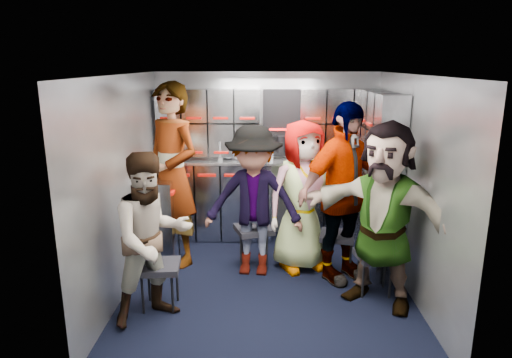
{
  "coord_description": "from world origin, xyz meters",
  "views": [
    {
      "loc": [
        -0.04,
        -4.27,
        2.21
      ],
      "look_at": [
        -0.12,
        0.35,
        1.03
      ],
      "focal_mm": 32.0,
      "sensor_mm": 36.0,
      "label": 1
    }
  ],
  "objects_px": {
    "jump_seat_mid_left": "(254,231)",
    "attendant_arc_c": "(302,196)",
    "jump_seat_center": "(300,229)",
    "attendant_arc_d": "(342,193)",
    "attendant_standing": "(172,175)",
    "jump_seat_near_left": "(159,269)",
    "jump_seat_mid_right": "(337,238)",
    "attendant_arc_b": "(254,201)",
    "jump_seat_near_right": "(375,258)",
    "attendant_arc_a": "(152,238)",
    "attendant_arc_e": "(383,216)"
  },
  "relations": [
    {
      "from": "jump_seat_mid_left",
      "to": "attendant_arc_c",
      "type": "distance_m",
      "value": 0.67
    },
    {
      "from": "jump_seat_center",
      "to": "attendant_arc_d",
      "type": "relative_size",
      "value": 0.25
    },
    {
      "from": "attendant_standing",
      "to": "attendant_arc_c",
      "type": "bearing_deg",
      "value": 33.18
    },
    {
      "from": "jump_seat_mid_left",
      "to": "attendant_arc_c",
      "type": "relative_size",
      "value": 0.29
    },
    {
      "from": "jump_seat_near_left",
      "to": "jump_seat_mid_left",
      "type": "xyz_separation_m",
      "value": [
        0.84,
        0.93,
        0.02
      ]
    },
    {
      "from": "jump_seat_center",
      "to": "jump_seat_mid_right",
      "type": "distance_m",
      "value": 0.46
    },
    {
      "from": "jump_seat_mid_left",
      "to": "attendant_arc_d",
      "type": "bearing_deg",
      "value": -18.25
    },
    {
      "from": "jump_seat_near_left",
      "to": "attendant_arc_c",
      "type": "bearing_deg",
      "value": 33.12
    },
    {
      "from": "jump_seat_mid_right",
      "to": "attendant_arc_b",
      "type": "height_order",
      "value": "attendant_arc_b"
    },
    {
      "from": "jump_seat_mid_left",
      "to": "jump_seat_center",
      "type": "relative_size",
      "value": 1.03
    },
    {
      "from": "jump_seat_center",
      "to": "jump_seat_near_right",
      "type": "bearing_deg",
      "value": -48.49
    },
    {
      "from": "jump_seat_mid_left",
      "to": "attendant_arc_a",
      "type": "distance_m",
      "value": 1.44
    },
    {
      "from": "jump_seat_mid_left",
      "to": "attendant_arc_b",
      "type": "bearing_deg",
      "value": -90.0
    },
    {
      "from": "jump_seat_near_left",
      "to": "jump_seat_mid_right",
      "type": "xyz_separation_m",
      "value": [
        1.75,
        0.81,
        -0.01
      ]
    },
    {
      "from": "attendant_arc_b",
      "to": "attendant_arc_d",
      "type": "height_order",
      "value": "attendant_arc_d"
    },
    {
      "from": "attendant_standing",
      "to": "attendant_arc_a",
      "type": "relative_size",
      "value": 1.34
    },
    {
      "from": "jump_seat_near_left",
      "to": "attendant_arc_c",
      "type": "relative_size",
      "value": 0.27
    },
    {
      "from": "jump_seat_mid_left",
      "to": "jump_seat_center",
      "type": "bearing_deg",
      "value": 15.29
    },
    {
      "from": "attendant_arc_e",
      "to": "jump_seat_mid_left",
      "type": "bearing_deg",
      "value": -178.93
    },
    {
      "from": "jump_seat_near_right",
      "to": "attendant_arc_c",
      "type": "height_order",
      "value": "attendant_arc_c"
    },
    {
      "from": "attendant_standing",
      "to": "attendant_arc_c",
      "type": "height_order",
      "value": "attendant_standing"
    },
    {
      "from": "attendant_arc_a",
      "to": "attendant_arc_d",
      "type": "xyz_separation_m",
      "value": [
        1.75,
        0.81,
        0.17
      ]
    },
    {
      "from": "jump_seat_center",
      "to": "attendant_standing",
      "type": "relative_size",
      "value": 0.23
    },
    {
      "from": "attendant_arc_b",
      "to": "jump_seat_near_right",
      "type": "bearing_deg",
      "value": -13.96
    },
    {
      "from": "attendant_standing",
      "to": "attendant_arc_e",
      "type": "xyz_separation_m",
      "value": [
        2.09,
        -0.88,
        -0.15
      ]
    },
    {
      "from": "attendant_arc_b",
      "to": "attendant_arc_e",
      "type": "xyz_separation_m",
      "value": [
        1.19,
        -0.62,
        0.06
      ]
    },
    {
      "from": "attendant_arc_d",
      "to": "attendant_arc_b",
      "type": "bearing_deg",
      "value": 139.43
    },
    {
      "from": "jump_seat_near_left",
      "to": "jump_seat_center",
      "type": "xyz_separation_m",
      "value": [
        1.37,
        1.07,
        -0.01
      ]
    },
    {
      "from": "attendant_arc_c",
      "to": "attendant_arc_e",
      "type": "relative_size",
      "value": 0.95
    },
    {
      "from": "jump_seat_mid_left",
      "to": "jump_seat_mid_right",
      "type": "bearing_deg",
      "value": -7.41
    },
    {
      "from": "jump_seat_center",
      "to": "attendant_standing",
      "type": "distance_m",
      "value": 1.56
    },
    {
      "from": "jump_seat_mid_right",
      "to": "attendant_arc_e",
      "type": "xyz_separation_m",
      "value": [
        0.29,
        -0.68,
        0.49
      ]
    },
    {
      "from": "jump_seat_mid_left",
      "to": "attendant_standing",
      "type": "relative_size",
      "value": 0.24
    },
    {
      "from": "jump_seat_center",
      "to": "jump_seat_mid_right",
      "type": "bearing_deg",
      "value": -34.4
    },
    {
      "from": "jump_seat_mid_left",
      "to": "jump_seat_near_right",
      "type": "relative_size",
      "value": 1.14
    },
    {
      "from": "attendant_arc_a",
      "to": "attendant_arc_b",
      "type": "height_order",
      "value": "attendant_arc_b"
    },
    {
      "from": "attendant_arc_a",
      "to": "jump_seat_center",
      "type": "bearing_deg",
      "value": 7.12
    },
    {
      "from": "jump_seat_near_right",
      "to": "attendant_arc_b",
      "type": "distance_m",
      "value": 1.34
    },
    {
      "from": "attendant_arc_c",
      "to": "attendant_arc_d",
      "type": "bearing_deg",
      "value": -56.13
    },
    {
      "from": "jump_seat_mid_left",
      "to": "attendant_arc_e",
      "type": "relative_size",
      "value": 0.28
    },
    {
      "from": "attendant_standing",
      "to": "attendant_arc_e",
      "type": "bearing_deg",
      "value": 15.29
    },
    {
      "from": "jump_seat_near_right",
      "to": "attendant_arc_d",
      "type": "height_order",
      "value": "attendant_arc_d"
    },
    {
      "from": "attendant_arc_a",
      "to": "attendant_arc_e",
      "type": "distance_m",
      "value": 2.07
    },
    {
      "from": "jump_seat_near_left",
      "to": "jump_seat_mid_right",
      "type": "distance_m",
      "value": 1.93
    },
    {
      "from": "attendant_arc_c",
      "to": "jump_seat_near_right",
      "type": "bearing_deg",
      "value": -62.48
    },
    {
      "from": "jump_seat_center",
      "to": "attendant_arc_c",
      "type": "height_order",
      "value": "attendant_arc_c"
    },
    {
      "from": "jump_seat_center",
      "to": "attendant_arc_a",
      "type": "bearing_deg",
      "value": -137.52
    },
    {
      "from": "attendant_arc_a",
      "to": "attendant_arc_e",
      "type": "bearing_deg",
      "value": -26.63
    },
    {
      "from": "attendant_arc_c",
      "to": "attendant_arc_b",
      "type": "bearing_deg",
      "value": 173.57
    },
    {
      "from": "jump_seat_near_left",
      "to": "attendant_arc_b",
      "type": "xyz_separation_m",
      "value": [
        0.84,
        0.75,
        0.42
      ]
    }
  ]
}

